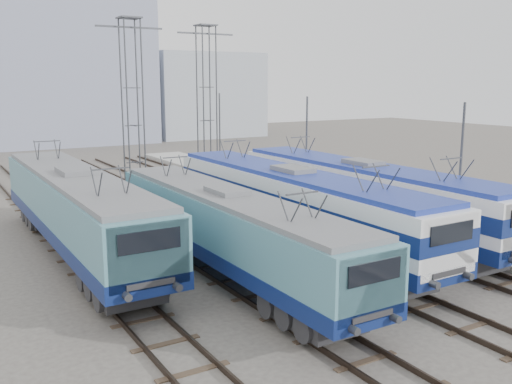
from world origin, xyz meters
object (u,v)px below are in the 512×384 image
(locomotive_center_left, at_px, (229,228))
(catenary_tower_west, at_px, (132,101))
(locomotive_center_right, at_px, (295,202))
(mast_front, at_px, (460,179))
(locomotive_far_right, at_px, (365,192))
(mast_rear, at_px, (220,137))
(catenary_tower_east, at_px, (207,99))
(locomotive_far_left, at_px, (77,207))
(mast_mid, at_px, (306,152))

(locomotive_center_left, relative_size, catenary_tower_west, 1.43)
(locomotive_center_right, height_order, mast_front, mast_front)
(locomotive_far_right, height_order, mast_rear, mast_rear)
(locomotive_far_right, distance_m, mast_rear, 19.78)
(locomotive_center_left, bearing_deg, catenary_tower_east, 66.15)
(locomotive_far_left, bearing_deg, catenary_tower_west, 59.97)
(mast_front, bearing_deg, locomotive_center_right, 146.97)
(catenary_tower_west, xyz_separation_m, mast_mid, (8.60, -8.00, -3.14))
(locomotive_far_right, height_order, catenary_tower_east, catenary_tower_east)
(catenary_tower_east, distance_m, mast_front, 22.32)
(mast_front, xyz_separation_m, mast_mid, (0.00, 12.00, 0.00))
(locomotive_far_left, xyz_separation_m, catenary_tower_east, (13.25, 13.68, 4.30))
(locomotive_center_right, distance_m, mast_mid, 10.18)
(locomotive_center_left, xyz_separation_m, catenary_tower_east, (8.75, 19.80, 4.49))
(locomotive_center_left, bearing_deg, locomotive_far_left, 126.34)
(locomotive_center_left, relative_size, locomotive_center_right, 0.92)
(catenary_tower_west, height_order, mast_rear, catenary_tower_west)
(locomotive_far_right, xyz_separation_m, catenary_tower_east, (-0.25, 17.66, 4.29))
(locomotive_far_left, height_order, locomotive_center_left, locomotive_far_left)
(locomotive_center_right, relative_size, catenary_tower_east, 1.55)
(locomotive_center_right, height_order, mast_rear, mast_rear)
(locomotive_center_left, height_order, catenary_tower_east, catenary_tower_east)
(locomotive_far_right, relative_size, mast_rear, 2.64)
(catenary_tower_east, bearing_deg, locomotive_center_left, -113.85)
(locomotive_far_left, xyz_separation_m, locomotive_far_right, (13.50, -3.98, 0.01))
(locomotive_center_right, height_order, catenary_tower_west, catenary_tower_west)
(locomotive_far_left, distance_m, locomotive_center_left, 7.60)
(locomotive_far_left, bearing_deg, mast_rear, 45.61)
(locomotive_center_right, relative_size, locomotive_far_right, 1.01)
(locomotive_far_right, bearing_deg, catenary_tower_east, 90.81)
(catenary_tower_east, relative_size, mast_rear, 1.71)
(locomotive_far_left, relative_size, mast_front, 2.70)
(locomotive_far_left, relative_size, locomotive_center_right, 1.02)
(locomotive_center_right, distance_m, mast_rear, 20.89)
(mast_mid, bearing_deg, catenary_tower_east, 101.86)
(locomotive_far_right, bearing_deg, locomotive_center_right, -177.25)
(mast_rear, bearing_deg, locomotive_center_right, -107.72)
(locomotive_center_left, bearing_deg, mast_front, -11.48)
(catenary_tower_west, relative_size, catenary_tower_east, 1.00)
(catenary_tower_east, xyz_separation_m, mast_front, (2.10, -22.00, -3.14))
(catenary_tower_west, height_order, mast_mid, catenary_tower_west)
(mast_mid, bearing_deg, catenary_tower_west, 137.07)
(mast_mid, bearing_deg, locomotive_far_left, -166.52)
(locomotive_center_right, relative_size, mast_front, 2.66)
(catenary_tower_east, distance_m, mast_mid, 10.69)
(mast_mid, bearing_deg, locomotive_center_left, -137.92)
(mast_mid, relative_size, mast_rear, 1.00)
(mast_mid, bearing_deg, mast_rear, 90.00)
(locomotive_center_left, relative_size, mast_mid, 2.46)
(mast_front, relative_size, mast_rear, 1.00)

